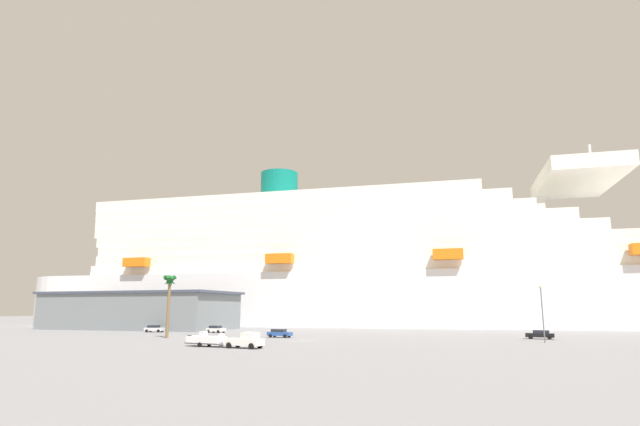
{
  "coord_description": "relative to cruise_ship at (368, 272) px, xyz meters",
  "views": [
    {
      "loc": [
        26.35,
        -84.94,
        5.32
      ],
      "look_at": [
        -6.85,
        31.88,
        28.41
      ],
      "focal_mm": 28.37,
      "sensor_mm": 36.0,
      "label": 1
    }
  ],
  "objects": [
    {
      "name": "parked_car_silver_sedan",
      "position": [
        -40.7,
        -53.37,
        -15.95
      ],
      "size": [
        4.54,
        2.48,
        1.58
      ],
      "color": "silver",
      "rests_on": "ground_plane"
    },
    {
      "name": "parked_car_white_van",
      "position": [
        -25.58,
        -52.08,
        -15.95
      ],
      "size": [
        4.52,
        2.76,
        1.58
      ],
      "color": "white",
      "rests_on": "ground_plane"
    },
    {
      "name": "parked_car_blue_suv",
      "position": [
        -5.01,
        -66.15,
        -15.95
      ],
      "size": [
        4.69,
        2.4,
        1.58
      ],
      "color": "#264C99",
      "rests_on": "ground_plane"
    },
    {
      "name": "street_lamp",
      "position": [
        41.07,
        -68.65,
        -10.91
      ],
      "size": [
        0.56,
        0.56,
        9.2
      ],
      "color": "slate",
      "rests_on": "ground_plane"
    },
    {
      "name": "terminal_building",
      "position": [
        -55.39,
        -38.61,
        -11.87
      ],
      "size": [
        52.42,
        25.38,
        9.8
      ],
      "color": "slate",
      "rests_on": "ground_plane"
    },
    {
      "name": "palm_tree",
      "position": [
        -24.43,
        -73.68,
        -7.57
      ],
      "size": [
        2.87,
        2.78,
        11.61
      ],
      "color": "brown",
      "rests_on": "ground_plane"
    },
    {
      "name": "cruise_ship",
      "position": [
        0.0,
        0.0,
        0.0
      ],
      "size": [
        247.31,
        42.19,
        60.2
      ],
      "color": "white",
      "rests_on": "ground_plane"
    },
    {
      "name": "parked_car_black_coupe",
      "position": [
        41.8,
        -58.05,
        -15.95
      ],
      "size": [
        5.04,
        2.86,
        1.58
      ],
      "color": "black",
      "rests_on": "ground_plane"
    },
    {
      "name": "pickup_truck",
      "position": [
        -0.17,
        -92.53,
        -15.74
      ],
      "size": [
        5.9,
        3.19,
        2.2
      ],
      "color": "white",
      "rests_on": "ground_plane"
    },
    {
      "name": "ground_plane",
      "position": [
        2.83,
        -43.43,
        -16.79
      ],
      "size": [
        600.0,
        600.0,
        0.0
      ],
      "primitive_type": "plane",
      "color": "gray"
    },
    {
      "name": "small_boat_on_trailer",
      "position": [
        -6.22,
        -91.23,
        -15.83
      ],
      "size": [
        8.15,
        3.39,
        2.15
      ],
      "color": "#595960",
      "rests_on": "ground_plane"
    }
  ]
}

